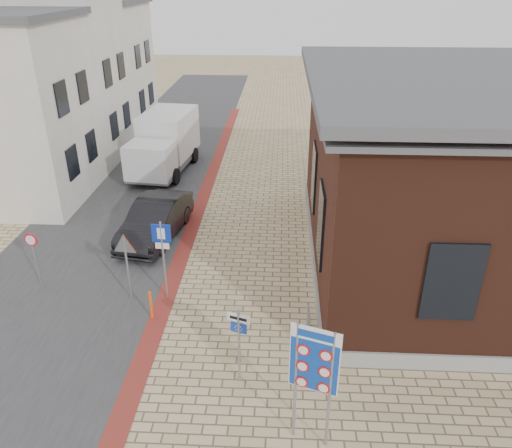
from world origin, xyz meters
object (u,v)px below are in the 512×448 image
(sedan, at_px, (156,220))
(essen_sign, at_px, (239,335))
(bollard, at_px, (151,305))
(box_truck, at_px, (165,143))
(parking_sign, at_px, (162,247))
(border_sign, at_px, (314,362))

(sedan, relative_size, essen_sign, 2.08)
(sedan, height_order, bollard, sedan)
(box_truck, bearing_deg, parking_sign, -71.13)
(parking_sign, bearing_deg, sedan, 110.34)
(border_sign, relative_size, bollard, 3.27)
(essen_sign, bearing_deg, sedan, 134.91)
(sedan, relative_size, border_sign, 1.49)
(box_truck, xyz_separation_m, parking_sign, (2.56, -11.93, 0.35))
(box_truck, distance_m, essen_sign, 16.48)
(parking_sign, relative_size, bollard, 2.85)
(border_sign, xyz_separation_m, essen_sign, (-1.75, 1.77, -0.81))
(bollard, bearing_deg, border_sign, -42.53)
(box_truck, distance_m, bollard, 13.34)
(bollard, bearing_deg, sedan, 101.55)
(border_sign, bearing_deg, box_truck, 130.87)
(essen_sign, distance_m, bollard, 4.01)
(border_sign, height_order, essen_sign, border_sign)
(sedan, xyz_separation_m, box_truck, (-1.25, 7.72, 0.79))
(essen_sign, bearing_deg, bollard, 157.17)
(box_truck, bearing_deg, border_sign, -61.22)
(sedan, bearing_deg, essen_sign, -54.31)
(bollard, bearing_deg, box_truck, 100.15)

